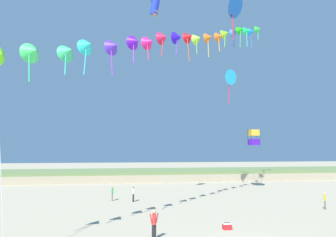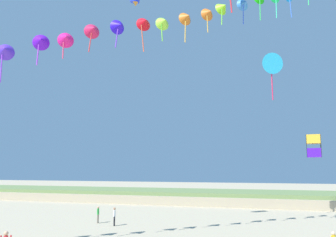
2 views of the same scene
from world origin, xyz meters
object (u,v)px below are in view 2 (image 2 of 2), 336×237
person_mid_center (98,213)px  person_near_left (114,215)px  large_kite_high_solo (271,64)px  large_kite_outer_drift (314,146)px

person_mid_center → person_near_left: bearing=-24.1°
person_near_left → large_kite_high_solo: (13.50, 7.54, 14.55)m
person_near_left → large_kite_high_solo: large_kite_high_solo is taller
person_near_left → person_mid_center: size_ratio=1.04×
person_near_left → large_kite_high_solo: size_ratio=0.33×
person_near_left → person_mid_center: 2.38m
person_near_left → large_kite_outer_drift: 19.79m
person_mid_center → large_kite_outer_drift: large_kite_outer_drift is taller
person_mid_center → large_kite_high_solo: bearing=22.7°
person_near_left → large_kite_high_solo: bearing=29.2°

